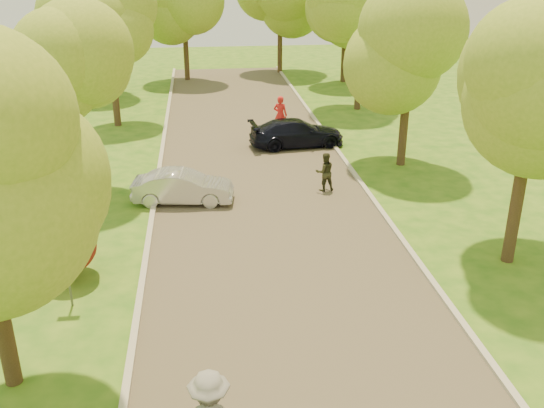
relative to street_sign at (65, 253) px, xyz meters
name	(u,v)px	position (x,y,z in m)	size (l,w,h in m)	color
ground	(317,388)	(5.80, -4.00, -1.56)	(100.00, 100.00, 0.00)	#2D6518
road	(272,230)	(5.80, 4.00, -1.56)	(8.00, 60.00, 0.01)	#4C4438
curb_left	(149,235)	(1.75, 4.00, -1.50)	(0.18, 60.00, 0.12)	#B2AD9E
curb_right	(389,222)	(9.85, 4.00, -1.50)	(0.18, 60.00, 0.12)	#B2AD9E
street_sign	(65,253)	(0.00, 0.00, 0.00)	(0.55, 0.06, 2.17)	#59595E
red_shrub	(59,244)	(-0.50, 1.50, -0.47)	(1.70, 1.70, 1.95)	#382619
tree_l_midb	(68,75)	(-1.01, 8.00, 3.02)	(4.30, 4.20, 6.62)	#382619
tree_l_far	(112,19)	(-0.59, 18.00, 3.90)	(4.92, 4.80, 7.79)	#382619
tree_r_midb	(415,51)	(12.40, 10.00, 3.32)	(4.51, 4.40, 7.01)	#382619
tree_r_far	(367,5)	(13.03, 20.00, 4.27)	(5.33, 5.20, 8.34)	#382619
tree_bg_a	(88,9)	(-2.98, 26.00, 3.75)	(5.12, 5.00, 7.72)	#382619
tree_bg_b	(350,0)	(14.02, 28.00, 3.97)	(5.12, 5.00, 7.95)	#382619
tree_bg_c	(187,7)	(3.01, 30.00, 3.46)	(4.92, 4.80, 7.33)	#382619
silver_sedan	(183,187)	(2.83, 6.79, -0.96)	(1.29, 3.69, 1.21)	#B7B6BB
dark_sedan	(297,133)	(8.10, 13.22, -0.91)	(1.82, 4.48, 1.30)	black
person_striped	(280,115)	(7.62, 15.47, -0.60)	(0.70, 0.46, 1.93)	red
person_olive	(325,172)	(8.26, 7.35, -0.80)	(0.74, 0.58, 1.53)	#2D2F1C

